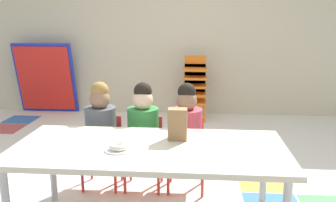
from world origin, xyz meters
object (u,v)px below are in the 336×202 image
at_px(seated_child_middle_seat, 143,126).
at_px(paper_plate_near_edge, 119,150).
at_px(donut_powdered_on_plate, 118,146).
at_px(seated_child_far_right, 186,127).
at_px(craft_table, 149,153).
at_px(kid_chair_orange_stack, 195,84).
at_px(seated_child_near_camera, 101,125).
at_px(paper_bag_brown, 178,124).
at_px(folded_activity_table, 46,79).

bearing_deg(seated_child_middle_seat, paper_plate_near_edge, -93.80).
height_order(paper_plate_near_edge, donut_powdered_on_plate, donut_powdered_on_plate).
bearing_deg(paper_plate_near_edge, seated_child_middle_seat, 86.20).
bearing_deg(seated_child_far_right, craft_table, -109.41).
distance_m(craft_table, kid_chair_orange_stack, 2.89).
relative_size(seated_child_near_camera, kid_chair_orange_stack, 1.00).
height_order(seated_child_middle_seat, paper_bag_brown, seated_child_middle_seat).
bearing_deg(folded_activity_table, paper_bag_brown, -53.15).
xyz_separation_m(seated_child_middle_seat, paper_plate_near_edge, (-0.05, -0.73, 0.06)).
height_order(seated_child_far_right, donut_powdered_on_plate, seated_child_far_right).
xyz_separation_m(seated_child_far_right, kid_chair_orange_stack, (0.05, 2.24, -0.04)).
distance_m(seated_child_near_camera, seated_child_far_right, 0.72).
relative_size(seated_child_far_right, folded_activity_table, 0.84).
relative_size(kid_chair_orange_stack, donut_powdered_on_plate, 7.61).
height_order(seated_child_far_right, paper_bag_brown, seated_child_far_right).
xyz_separation_m(seated_child_middle_seat, folded_activity_table, (-1.88, 2.44, -0.02)).
relative_size(folded_activity_table, paper_plate_near_edge, 6.04).
relative_size(seated_child_near_camera, paper_bag_brown, 4.17).
bearing_deg(seated_child_middle_seat, folded_activity_table, 127.63).
bearing_deg(donut_powdered_on_plate, paper_bag_brown, 33.98).
bearing_deg(craft_table, donut_powdered_on_plate, -153.07).
xyz_separation_m(craft_table, seated_child_far_right, (0.22, 0.64, -0.01)).
height_order(seated_child_near_camera, seated_child_middle_seat, same).
bearing_deg(paper_plate_near_edge, folded_activity_table, 120.00).
distance_m(kid_chair_orange_stack, folded_activity_table, 2.29).
height_order(seated_child_middle_seat, seated_child_far_right, same).
distance_m(craft_table, paper_bag_brown, 0.28).
bearing_deg(craft_table, folded_activity_table, 123.21).
height_order(kid_chair_orange_stack, donut_powdered_on_plate, kid_chair_orange_stack).
relative_size(kid_chair_orange_stack, folded_activity_table, 0.85).
xyz_separation_m(seated_child_middle_seat, paper_bag_brown, (0.31, -0.49, 0.17)).
distance_m(seated_child_near_camera, donut_powdered_on_plate, 0.80).
bearing_deg(paper_plate_near_edge, craft_table, 26.93).
height_order(craft_table, folded_activity_table, folded_activity_table).
bearing_deg(folded_activity_table, paper_plate_near_edge, -60.00).
relative_size(craft_table, seated_child_near_camera, 1.96).
xyz_separation_m(folded_activity_table, paper_plate_near_edge, (1.83, -3.17, 0.08)).
bearing_deg(seated_child_near_camera, paper_plate_near_edge, -66.95).
distance_m(paper_plate_near_edge, donut_powdered_on_plate, 0.02).
xyz_separation_m(paper_bag_brown, paper_plate_near_edge, (-0.36, -0.24, -0.11)).
xyz_separation_m(craft_table, donut_powdered_on_plate, (-0.18, -0.09, 0.07)).
bearing_deg(donut_powdered_on_plate, seated_child_near_camera, 113.05).
height_order(craft_table, paper_bag_brown, paper_bag_brown).
distance_m(craft_table, seated_child_near_camera, 0.81).
height_order(folded_activity_table, donut_powdered_on_plate, folded_activity_table).
bearing_deg(kid_chair_orange_stack, seated_child_middle_seat, -100.34).
distance_m(seated_child_middle_seat, folded_activity_table, 3.08).
relative_size(seated_child_far_right, paper_plate_near_edge, 5.10).
height_order(folded_activity_table, paper_bag_brown, folded_activity_table).
xyz_separation_m(folded_activity_table, paper_bag_brown, (2.19, -2.92, 0.18)).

